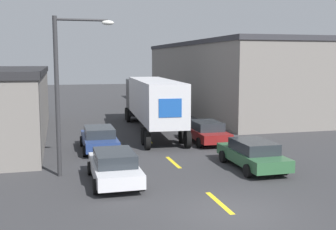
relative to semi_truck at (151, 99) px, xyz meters
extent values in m
plane|color=#333335|center=(-0.97, -17.23, -2.38)|extent=(160.00, 160.00, 0.00)
cube|color=yellow|center=(-0.97, -16.15, -2.37)|extent=(0.20, 2.50, 0.01)
cube|color=yellow|center=(-0.97, -9.75, -2.37)|extent=(0.20, 2.50, 0.01)
cube|color=yellow|center=(-0.97, -3.34, -2.37)|extent=(0.20, 2.50, 0.01)
cube|color=slate|center=(11.96, 10.64, 0.94)|extent=(12.82, 27.80, 6.63)
cube|color=#333338|center=(11.96, 10.64, 4.46)|extent=(13.02, 28.00, 0.40)
cube|color=black|center=(0.37, 5.73, -0.32)|extent=(2.50, 3.21, 3.03)
cube|color=silver|center=(-0.11, -1.67, 0.16)|extent=(3.14, 11.30, 2.68)
cube|color=#194CA3|center=(-0.47, -7.26, 0.16)|extent=(1.33, 0.12, 1.07)
cylinder|color=black|center=(1.60, 6.03, -1.83)|extent=(0.35, 1.11, 1.09)
cylinder|color=black|center=(-0.81, 6.19, -1.83)|extent=(0.35, 1.11, 1.09)
cylinder|color=black|center=(1.53, 4.81, -1.83)|extent=(0.35, 1.11, 1.09)
cylinder|color=black|center=(-0.89, 4.97, -1.83)|extent=(0.35, 1.11, 1.09)
cylinder|color=black|center=(0.88, -5.13, -1.83)|extent=(0.35, 1.11, 1.09)
cylinder|color=black|center=(-1.54, -4.97, -1.83)|extent=(0.35, 1.11, 1.09)
cylinder|color=black|center=(0.79, -6.53, -1.83)|extent=(0.35, 1.11, 1.09)
cylinder|color=black|center=(-1.63, -6.37, -1.83)|extent=(0.35, 1.11, 1.09)
cube|color=silver|center=(-4.38, -12.51, -1.79)|extent=(1.84, 4.72, 0.55)
cube|color=#23282D|center=(-4.38, -12.65, -1.25)|extent=(1.62, 2.45, 0.53)
cylinder|color=black|center=(-3.46, -11.05, -2.07)|extent=(0.22, 0.61, 0.61)
cylinder|color=black|center=(-5.30, -11.05, -2.07)|extent=(0.22, 0.61, 0.61)
cylinder|color=black|center=(-3.46, -13.98, -2.07)|extent=(0.22, 0.61, 0.61)
cylinder|color=black|center=(-5.30, -13.98, -2.07)|extent=(0.22, 0.61, 0.61)
cube|color=#2D5B38|center=(2.43, -11.85, -1.79)|extent=(1.84, 4.72, 0.55)
cube|color=#23282D|center=(2.43, -11.99, -1.25)|extent=(1.62, 2.45, 0.53)
cylinder|color=black|center=(3.35, -10.39, -2.07)|extent=(0.22, 0.61, 0.61)
cylinder|color=black|center=(1.51, -10.39, -2.07)|extent=(0.22, 0.61, 0.61)
cylinder|color=black|center=(3.35, -13.31, -2.07)|extent=(0.22, 0.61, 0.61)
cylinder|color=black|center=(1.51, -13.31, -2.07)|extent=(0.22, 0.61, 0.61)
cube|color=#B2B2B7|center=(2.43, 6.92, -1.79)|extent=(1.84, 4.72, 0.55)
cube|color=#23282D|center=(2.43, 6.77, -1.25)|extent=(1.62, 2.45, 0.53)
cylinder|color=black|center=(3.35, 8.38, -2.07)|extent=(0.22, 0.61, 0.61)
cylinder|color=black|center=(1.51, 8.38, -2.07)|extent=(0.22, 0.61, 0.61)
cylinder|color=black|center=(3.35, 5.45, -2.07)|extent=(0.22, 0.61, 0.61)
cylinder|color=black|center=(1.51, 5.45, -2.07)|extent=(0.22, 0.61, 0.61)
cube|color=maroon|center=(2.43, -5.14, -1.79)|extent=(1.84, 4.72, 0.55)
cube|color=#23282D|center=(2.43, -5.28, -1.25)|extent=(1.62, 2.45, 0.53)
cylinder|color=black|center=(3.35, -3.68, -2.07)|extent=(0.22, 0.61, 0.61)
cylinder|color=black|center=(1.51, -3.68, -2.07)|extent=(0.22, 0.61, 0.61)
cylinder|color=black|center=(3.35, -6.61, -2.07)|extent=(0.22, 0.61, 0.61)
cylinder|color=black|center=(1.51, -6.61, -2.07)|extent=(0.22, 0.61, 0.61)
cube|color=navy|center=(-4.38, -5.78, -1.79)|extent=(1.84, 4.72, 0.55)
cube|color=#23282D|center=(-4.38, -5.92, -1.25)|extent=(1.62, 2.45, 0.53)
cylinder|color=black|center=(-3.46, -4.32, -2.07)|extent=(0.22, 0.61, 0.61)
cylinder|color=black|center=(-5.30, -4.32, -2.07)|extent=(0.22, 0.61, 0.61)
cylinder|color=black|center=(-3.46, -7.24, -2.07)|extent=(0.22, 0.61, 0.61)
cylinder|color=black|center=(-5.30, -7.24, -2.07)|extent=(0.22, 0.61, 0.61)
cylinder|color=#2D2D30|center=(-6.66, -10.91, 1.20)|extent=(0.20, 0.20, 7.16)
cylinder|color=#2D2D30|center=(-5.51, -10.91, 4.63)|extent=(2.31, 0.11, 0.11)
ellipsoid|color=silver|center=(-4.35, -10.91, 4.53)|extent=(0.56, 0.32, 0.22)
camera|label=1|loc=(-6.63, -30.20, 2.86)|focal=45.00mm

